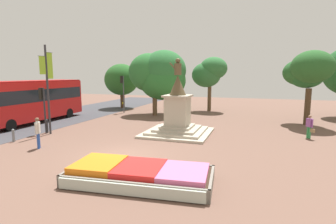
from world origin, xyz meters
name	(u,v)px	position (x,y,z in m)	size (l,w,h in m)	color
ground_plane	(124,156)	(0.00, 0.00, 0.00)	(72.75, 72.75, 0.00)	brown
flower_planter	(138,175)	(2.09, -2.77, 0.31)	(5.81, 3.06, 0.71)	#38281C
statue_monument	(178,117)	(1.16, 5.78, 1.22)	(4.51, 4.51, 5.25)	#B1A793
traffic_light_mid_block	(43,102)	(-7.86, 2.97, 2.28)	(0.41, 0.29, 3.23)	#2D2D33
traffic_light_far_corner	(123,88)	(-7.43, 13.86, 2.75)	(0.41, 0.30, 4.02)	#4C5156
banner_pole	(48,85)	(-7.36, 2.96, 3.44)	(0.14, 1.34, 6.14)	#2D2D33
city_bus	(29,99)	(-11.90, 5.67, 2.08)	(2.53, 10.84, 3.64)	red
pedestrian_with_handbag	(310,126)	(9.70, 7.19, 0.86)	(0.49, 0.64, 1.55)	#338C4C
pedestrian_near_planter	(38,131)	(-5.27, -0.23, 1.03)	(0.39, 0.49, 1.77)	#264CA5
kerb_bollard_mid_b	(13,135)	(-7.89, 0.43, 0.43)	(0.17, 0.17, 0.82)	slate
kerb_bollard_north	(47,126)	(-7.79, 3.12, 0.52)	(0.16, 0.16, 0.99)	#2D2D33
park_tree_far_left	(210,72)	(1.27, 18.17, 4.43)	(3.94, 3.12, 6.10)	brown
park_tree_far_right	(123,79)	(-9.40, 17.64, 3.63)	(4.13, 4.36, 5.45)	#4C3823
park_tree_street_side	(307,71)	(10.19, 12.44, 4.45)	(3.66, 4.35, 6.05)	#4C3823
park_tree_mid_canopy	(159,75)	(-3.19, 13.89, 4.13)	(5.91, 4.65, 6.62)	brown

